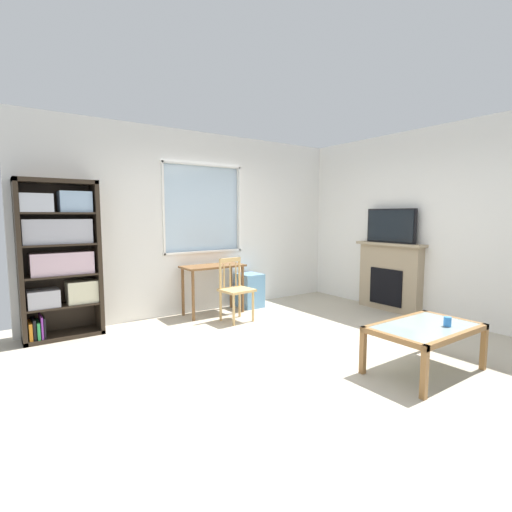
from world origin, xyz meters
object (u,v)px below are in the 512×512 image
(fireplace, at_px, (390,276))
(tv, at_px, (391,226))
(bookshelf, at_px, (59,255))
(wooden_chair, at_px, (235,289))
(plastic_drawer_unit, at_px, (250,290))
(coffee_table, at_px, (425,332))
(desk_under_window, at_px, (213,274))
(sippy_cup, at_px, (447,322))

(fireplace, distance_m, tv, 0.80)
(bookshelf, bearing_deg, fireplace, -18.86)
(bookshelf, bearing_deg, wooden_chair, -16.15)
(plastic_drawer_unit, bearing_deg, fireplace, -40.98)
(fireplace, xyz_separation_m, coffee_table, (-1.79, -1.67, -0.15))
(desk_under_window, xyz_separation_m, coffee_table, (0.61, -3.09, -0.23))
(sippy_cup, bearing_deg, fireplace, 47.68)
(fireplace, distance_m, sippy_cup, 2.44)
(fireplace, xyz_separation_m, sippy_cup, (-1.64, -1.81, -0.04))
(bookshelf, distance_m, fireplace, 4.75)
(bookshelf, xyz_separation_m, tv, (4.46, -1.53, 0.31))
(bookshelf, distance_m, sippy_cup, 4.40)
(desk_under_window, bearing_deg, tv, -30.81)
(wooden_chair, bearing_deg, fireplace, -21.29)
(plastic_drawer_unit, height_order, coffee_table, plastic_drawer_unit)
(fireplace, bearing_deg, tv, 180.00)
(sippy_cup, bearing_deg, coffee_table, 137.31)
(desk_under_window, distance_m, wooden_chair, 0.54)
(fireplace, distance_m, coffee_table, 2.45)
(wooden_chair, bearing_deg, desk_under_window, 98.12)
(bookshelf, relative_size, sippy_cup, 21.55)
(plastic_drawer_unit, bearing_deg, desk_under_window, -175.96)
(wooden_chair, distance_m, plastic_drawer_unit, 0.87)
(bookshelf, bearing_deg, coffee_table, -50.01)
(fireplace, height_order, tv, tv)
(sippy_cup, bearing_deg, desk_under_window, 103.21)
(desk_under_window, bearing_deg, bookshelf, 177.04)
(bookshelf, xyz_separation_m, plastic_drawer_unit, (2.78, -0.06, -0.76))
(fireplace, bearing_deg, coffee_table, -137.01)
(wooden_chair, relative_size, coffee_table, 0.83)
(wooden_chair, distance_m, sippy_cup, 2.80)
(wooden_chair, bearing_deg, sippy_cup, -75.85)
(bookshelf, height_order, wooden_chair, bookshelf)
(desk_under_window, distance_m, plastic_drawer_unit, 0.79)
(plastic_drawer_unit, xyz_separation_m, fireplace, (1.69, -1.47, 0.27))
(bookshelf, distance_m, coffee_table, 4.22)
(bookshelf, relative_size, plastic_drawer_unit, 3.50)
(desk_under_window, height_order, fireplace, fireplace)
(plastic_drawer_unit, height_order, fireplace, fireplace)
(plastic_drawer_unit, relative_size, sippy_cup, 6.16)
(tv, height_order, sippy_cup, tv)
(wooden_chair, xyz_separation_m, coffee_table, (0.54, -2.58, -0.07))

